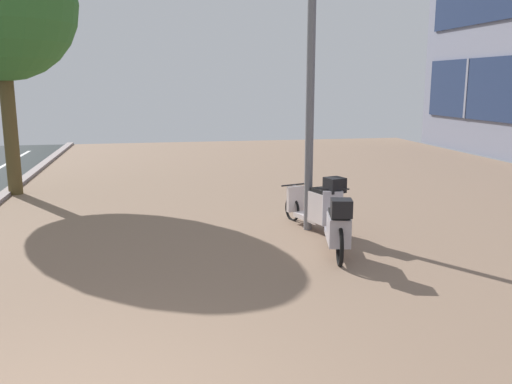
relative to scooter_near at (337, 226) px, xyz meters
name	(u,v)px	position (x,y,z in m)	size (l,w,h in m)	color
scooter_near	(337,226)	(0.00, 0.00, 0.00)	(0.73, 1.83, 0.97)	black
scooter_mid	(319,206)	(0.13, 1.25, 0.01)	(0.78, 1.65, 1.02)	black
lamp_post	(312,23)	(-0.02, 1.43, 2.99)	(0.20, 0.52, 6.20)	slate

